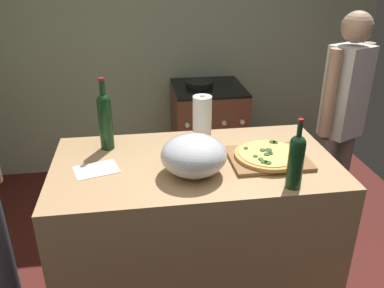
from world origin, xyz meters
name	(u,v)px	position (x,y,z in m)	size (l,w,h in m)	color
ground_plane	(180,241)	(0.00, 1.22, -0.01)	(3.98, 3.03, 0.02)	#511E19
kitchen_wall_rear	(161,31)	(0.00, 2.48, 1.30)	(3.98, 0.10, 2.60)	#99A889
counter	(195,234)	(0.03, 0.68, 0.47)	(1.46, 0.79, 0.93)	tan
cutting_board	(268,158)	(0.40, 0.64, 0.94)	(0.40, 0.32, 0.02)	olive
pizza	(268,155)	(0.40, 0.64, 0.96)	(0.35, 0.35, 0.03)	tan
mixing_bowl	(195,155)	(0.00, 0.55, 1.03)	(0.32, 0.32, 0.19)	#B2B2B7
paper_towel_roll	(202,121)	(0.09, 0.87, 1.08)	(0.10, 0.10, 0.29)	white
wine_bottle_green	(296,159)	(0.43, 0.36, 1.08)	(0.07, 0.07, 0.33)	#143819
wine_bottle_amber	(105,119)	(-0.43, 0.91, 1.11)	(0.07, 0.07, 0.40)	#143819
recipe_sheet	(96,170)	(-0.47, 0.66, 0.93)	(0.21, 0.15, 0.00)	white
stove	(207,135)	(0.36, 2.08, 0.45)	(0.60, 0.63, 0.94)	brown
person_in_red	(342,116)	(1.10, 1.19, 0.93)	(0.37, 0.28, 1.60)	slate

